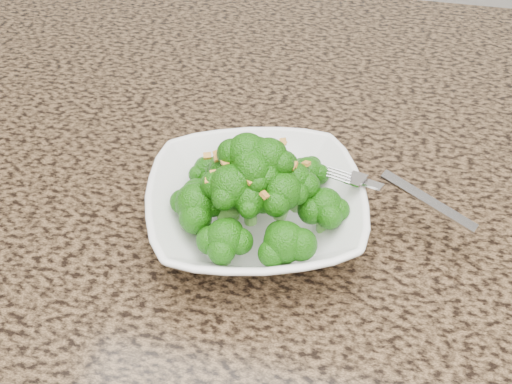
# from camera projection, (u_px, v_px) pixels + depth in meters

# --- Properties ---
(granite_counter) EXTENTS (1.64, 1.04, 0.03)m
(granite_counter) POSITION_uv_depth(u_px,v_px,m) (268.00, 192.00, 0.73)
(granite_counter) COLOR brown
(granite_counter) RESTS_ON cabinet
(bowl) EXTENTS (0.27, 0.27, 0.05)m
(bowl) POSITION_uv_depth(u_px,v_px,m) (256.00, 210.00, 0.64)
(bowl) COLOR white
(bowl) RESTS_ON granite_counter
(broccoli_pile) EXTENTS (0.19, 0.19, 0.07)m
(broccoli_pile) POSITION_uv_depth(u_px,v_px,m) (256.00, 161.00, 0.60)
(broccoli_pile) COLOR #1C660B
(broccoli_pile) RESTS_ON bowl
(garlic_topping) EXTENTS (0.11, 0.11, 0.01)m
(garlic_topping) POSITION_uv_depth(u_px,v_px,m) (256.00, 126.00, 0.58)
(garlic_topping) COLOR gold
(garlic_topping) RESTS_ON broccoli_pile
(fork) EXTENTS (0.16, 0.09, 0.01)m
(fork) POSITION_uv_depth(u_px,v_px,m) (377.00, 185.00, 0.62)
(fork) COLOR silver
(fork) RESTS_ON bowl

